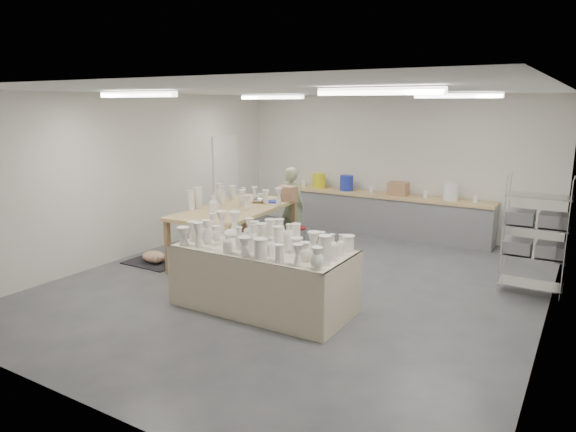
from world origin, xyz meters
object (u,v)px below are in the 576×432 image
Objects in this scene: drying_table at (263,275)px; work_table at (239,207)px; red_stool at (299,229)px; potter at (292,206)px.

drying_table is 0.91× the size of work_table.
drying_table is 2.51m from work_table.
red_stool is (0.33, 1.62, -0.72)m from work_table.
potter is (0.33, 1.35, -0.18)m from work_table.
red_stool is at bearing 73.33° from work_table.
potter reaches higher than drying_table.
potter reaches higher than red_stool.
potter is at bearing -90.00° from red_stool.
red_stool is (-1.38, 3.39, -0.23)m from drying_table.
work_table is (-1.71, 1.78, 0.49)m from drying_table.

